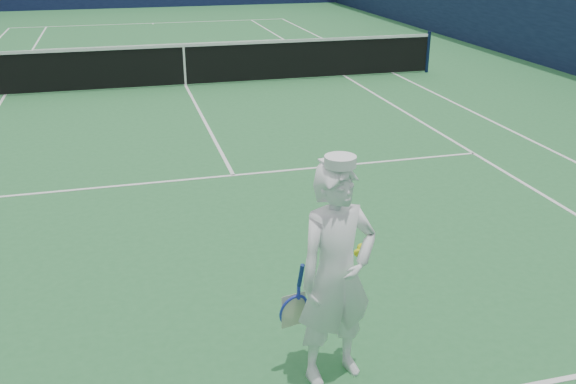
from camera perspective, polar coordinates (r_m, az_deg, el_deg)
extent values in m
plane|color=#2A703A|center=(15.98, -9.08, 9.30)|extent=(80.00, 80.00, 0.00)
cube|color=white|center=(27.67, -11.95, 14.47)|extent=(11.03, 0.06, 0.01)
cube|color=white|center=(17.39, 9.46, 10.32)|extent=(0.06, 23.83, 0.01)
cube|color=white|center=(16.11, -23.90, 7.80)|extent=(0.06, 23.77, 0.01)
cube|color=white|center=(16.88, 5.14, 10.18)|extent=(0.06, 23.77, 0.01)
cube|color=white|center=(22.25, -10.98, 12.76)|extent=(8.23, 0.06, 0.01)
cube|color=white|center=(9.88, -4.88, 1.48)|extent=(8.23, 0.06, 0.01)
cube|color=white|center=(15.98, -9.08, 9.31)|extent=(0.06, 12.80, 0.01)
cube|color=white|center=(27.52, -11.93, 14.43)|extent=(0.06, 0.30, 0.01)
cylinder|color=#141E4C|center=(17.68, 12.33, 12.07)|extent=(0.09, 0.09, 1.07)
cube|color=black|center=(15.88, -9.19, 11.06)|extent=(12.79, 0.02, 0.92)
cube|color=white|center=(15.80, -9.29, 12.73)|extent=(12.79, 0.04, 0.07)
cube|color=white|center=(15.88, -9.18, 10.95)|extent=(0.05, 0.03, 0.94)
imported|color=white|center=(5.15, 4.34, -7.42)|extent=(0.77, 0.59, 1.88)
cylinder|color=white|center=(4.75, 4.67, 2.74)|extent=(0.24, 0.24, 0.08)
cube|color=white|center=(4.86, 3.86, 2.86)|extent=(0.20, 0.14, 0.02)
cylinder|color=navy|center=(5.07, 1.14, -7.42)|extent=(0.05, 0.09, 0.22)
cube|color=#1F2EAB|center=(5.21, 0.95, -8.83)|extent=(0.03, 0.02, 0.14)
torus|color=#1F2EAB|center=(5.35, 0.50, -10.44)|extent=(0.31, 0.16, 0.29)
cube|color=beige|center=(5.35, 0.50, -10.44)|extent=(0.22, 0.05, 0.30)
sphere|color=yellow|center=(5.30, 6.22, -5.40)|extent=(0.07, 0.07, 0.07)
sphere|color=yellow|center=(5.32, 6.52, -4.92)|extent=(0.07, 0.07, 0.07)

